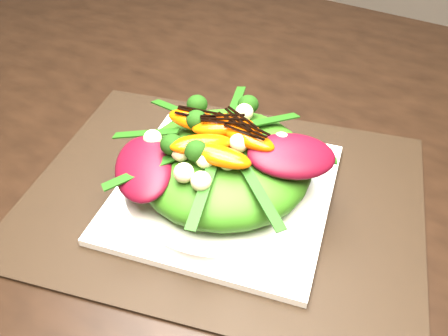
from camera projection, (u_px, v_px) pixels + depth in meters
The scene contains 10 objects.
dining_table at pixel (161, 98), 0.74m from camera, with size 1.60×0.90×0.75m, color black.
placemat at pixel (224, 195), 0.55m from camera, with size 0.45×0.34×0.00m, color black.
plate_base at pixel (224, 191), 0.55m from camera, with size 0.24×0.24×0.01m, color white.
salad_bowl at pixel (224, 183), 0.54m from camera, with size 0.22×0.22×0.02m, color white.
lettuce_mound at pixel (224, 164), 0.52m from camera, with size 0.19×0.19×0.07m, color #336C14.
radicchio_leaf at pixel (292, 156), 0.48m from camera, with size 0.09×0.06×0.02m, color #470714.
orange_segment at pixel (221, 127), 0.50m from camera, with size 0.07×0.03×0.02m, color #DB4503.
broccoli_floret at pixel (189, 104), 0.54m from camera, with size 0.03×0.03×0.03m, color black.
macadamia_nut at pixel (219, 178), 0.45m from camera, with size 0.02×0.02×0.02m, color beige.
balsamic_drizzle at pixel (221, 120), 0.49m from camera, with size 0.05×0.00×0.00m, color black.
Camera 1 is at (0.41, -0.49, 1.14)m, focal length 38.00 mm.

